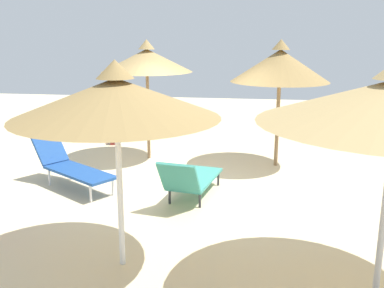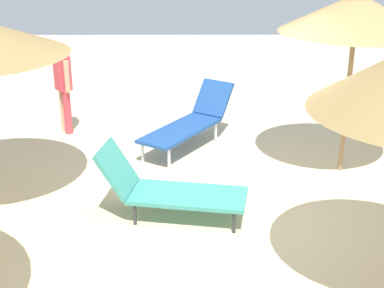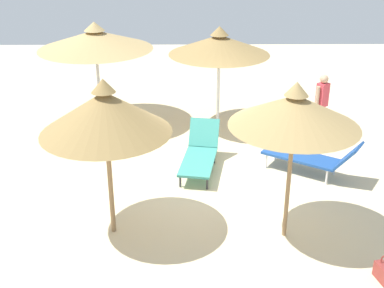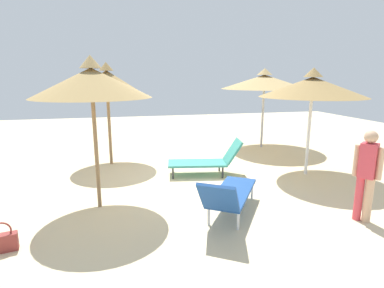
{
  "view_description": "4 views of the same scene",
  "coord_description": "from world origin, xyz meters",
  "px_view_note": "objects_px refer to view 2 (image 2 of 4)",
  "views": [
    {
      "loc": [
        -1.21,
        7.96,
        2.89
      ],
      "look_at": [
        -0.01,
        0.06,
        0.88
      ],
      "focal_mm": 41.67,
      "sensor_mm": 36.0,
      "label": 1
    },
    {
      "loc": [
        -6.21,
        0.3,
        3.38
      ],
      "look_at": [
        0.44,
        0.26,
        0.75
      ],
      "focal_mm": 52.46,
      "sensor_mm": 36.0,
      "label": 2
    },
    {
      "loc": [
        -0.34,
        -9.25,
        5.05
      ],
      "look_at": [
        -0.24,
        0.35,
        0.69
      ],
      "focal_mm": 47.75,
      "sensor_mm": 36.0,
      "label": 3
    },
    {
      "loc": [
        6.97,
        -1.48,
        2.38
      ],
      "look_at": [
        -0.24,
        0.22,
        0.76
      ],
      "focal_mm": 28.87,
      "sensor_mm": 36.0,
      "label": 4
    }
  ],
  "objects_px": {
    "parasol_umbrella_center": "(356,13)",
    "person_standing_front": "(63,84)",
    "lounge_chair_far_right": "(190,121)",
    "lounge_chair_far_left": "(166,188)"
  },
  "relations": [
    {
      "from": "parasol_umbrella_center",
      "to": "person_standing_front",
      "type": "distance_m",
      "value": 4.84
    },
    {
      "from": "parasol_umbrella_center",
      "to": "lounge_chair_far_right",
      "type": "height_order",
      "value": "parasol_umbrella_center"
    },
    {
      "from": "parasol_umbrella_center",
      "to": "lounge_chair_far_right",
      "type": "relative_size",
      "value": 1.38
    },
    {
      "from": "lounge_chair_far_left",
      "to": "person_standing_front",
      "type": "bearing_deg",
      "value": 31.45
    },
    {
      "from": "parasol_umbrella_center",
      "to": "lounge_chair_far_left",
      "type": "xyz_separation_m",
      "value": [
        -1.38,
        2.5,
        -1.89
      ]
    },
    {
      "from": "lounge_chair_far_right",
      "to": "person_standing_front",
      "type": "xyz_separation_m",
      "value": [
        0.65,
        2.13,
        0.44
      ]
    },
    {
      "from": "parasol_umbrella_center",
      "to": "lounge_chair_far_right",
      "type": "xyz_separation_m",
      "value": [
        0.97,
        2.21,
        -1.86
      ]
    },
    {
      "from": "lounge_chair_far_right",
      "to": "lounge_chair_far_left",
      "type": "bearing_deg",
      "value": 172.83
    },
    {
      "from": "lounge_chair_far_right",
      "to": "person_standing_front",
      "type": "height_order",
      "value": "person_standing_front"
    },
    {
      "from": "lounge_chair_far_right",
      "to": "person_standing_front",
      "type": "relative_size",
      "value": 1.29
    }
  ]
}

